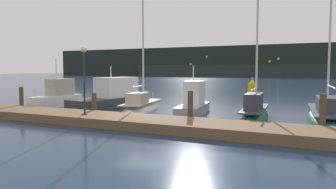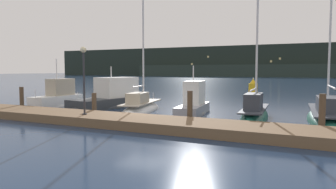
% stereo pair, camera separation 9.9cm
% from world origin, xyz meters
% --- Properties ---
extents(ground_plane, '(400.00, 400.00, 0.00)m').
position_xyz_m(ground_plane, '(0.00, 0.00, 0.00)').
color(ground_plane, '#192D4C').
extents(dock, '(27.37, 2.80, 0.45)m').
position_xyz_m(dock, '(0.00, -1.99, 0.23)').
color(dock, brown).
rests_on(dock, ground).
extents(mooring_pile_0, '(0.28, 0.28, 1.67)m').
position_xyz_m(mooring_pile_0, '(-9.26, -0.34, 0.83)').
color(mooring_pile_0, '#4C3D2D').
rests_on(mooring_pile_0, ground).
extents(mooring_pile_1, '(0.28, 0.28, 1.45)m').
position_xyz_m(mooring_pile_1, '(-3.09, -0.34, 0.72)').
color(mooring_pile_1, '#4C3D2D').
rests_on(mooring_pile_1, ground).
extents(mooring_pile_2, '(0.28, 0.28, 1.75)m').
position_xyz_m(mooring_pile_2, '(3.09, -0.34, 0.87)').
color(mooring_pile_2, '#4C3D2D').
rests_on(mooring_pile_2, ground).
extents(mooring_pile_3, '(0.28, 0.28, 1.79)m').
position_xyz_m(mooring_pile_3, '(9.26, -0.34, 0.90)').
color(mooring_pile_3, '#4C3D2D').
rests_on(mooring_pile_3, ground).
extents(motorboat_berth_1, '(1.69, 4.95, 4.16)m').
position_xyz_m(motorboat_berth_1, '(-9.50, 3.16, 0.43)').
color(motorboat_berth_1, white).
rests_on(motorboat_berth_1, ground).
extents(motorboat_berth_2, '(3.76, 7.62, 3.72)m').
position_xyz_m(motorboat_berth_2, '(-5.38, 4.57, 0.39)').
color(motorboat_berth_2, '#2D3338').
rests_on(motorboat_berth_2, ground).
extents(sailboat_berth_3, '(2.84, 6.20, 8.67)m').
position_xyz_m(sailboat_berth_3, '(-1.97, 3.25, 0.15)').
color(sailboat_berth_3, white).
rests_on(sailboat_berth_3, ground).
extents(motorboat_berth_4, '(2.27, 5.18, 3.54)m').
position_xyz_m(motorboat_berth_4, '(1.75, 3.52, 0.42)').
color(motorboat_berth_4, gray).
rests_on(motorboat_berth_4, ground).
extents(sailboat_berth_5, '(2.01, 6.42, 9.90)m').
position_xyz_m(sailboat_berth_5, '(5.74, 2.92, 0.18)').
color(sailboat_berth_5, '#195647').
rests_on(sailboat_berth_5, ground).
extents(sailboat_berth_6, '(2.87, 8.33, 10.31)m').
position_xyz_m(sailboat_berth_6, '(9.53, 4.15, 0.15)').
color(sailboat_berth_6, '#195647').
rests_on(sailboat_berth_6, ground).
extents(channel_buoy, '(1.45, 1.45, 1.97)m').
position_xyz_m(channel_buoy, '(2.04, 20.66, 0.73)').
color(channel_buoy, gold).
rests_on(channel_buoy, ground).
extents(dock_lamppost, '(0.32, 0.32, 3.59)m').
position_xyz_m(dock_lamppost, '(-2.12, -2.34, 2.88)').
color(dock_lamppost, '#2D2D33').
rests_on(dock_lamppost, dock).
extents(hillside_backdrop, '(240.00, 23.00, 13.03)m').
position_xyz_m(hillside_backdrop, '(0.46, 127.10, 6.01)').
color(hillside_backdrop, '#1E2823').
rests_on(hillside_backdrop, ground).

